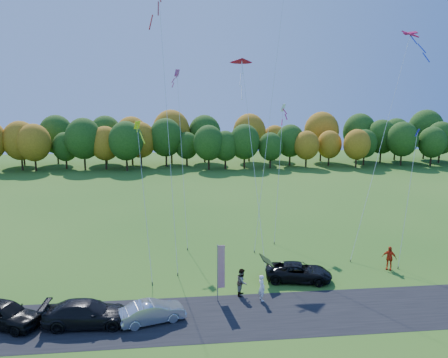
{
  "coord_description": "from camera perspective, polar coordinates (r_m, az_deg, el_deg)",
  "views": [
    {
      "loc": [
        -3.85,
        -29.41,
        13.74
      ],
      "look_at": [
        0.0,
        6.0,
        7.0
      ],
      "focal_mm": 35.0,
      "sensor_mm": 36.0,
      "label": 1
    }
  ],
  "objects": [
    {
      "name": "black_suv",
      "position": [
        34.2,
        9.72,
        -11.88
      ],
      "size": [
        5.33,
        3.3,
        1.38
      ],
      "primitive_type": "imported",
      "rotation": [
        0.0,
        0.0,
        1.35
      ],
      "color": "black",
      "rests_on": "ground"
    },
    {
      "name": "dark_truck_a",
      "position": [
        28.99,
        -17.43,
        -16.39
      ],
      "size": [
        5.37,
        2.36,
        1.54
      ],
      "primitive_type": "imported",
      "rotation": [
        0.0,
        0.0,
        1.53
      ],
      "color": "black",
      "rests_on": "ground"
    },
    {
      "name": "ground",
      "position": [
        32.69,
        1.17,
        -14.14
      ],
      "size": [
        160.0,
        160.0,
        0.0
      ],
      "primitive_type": "plane",
      "color": "#295F19"
    },
    {
      "name": "person_tailgate_b",
      "position": [
        31.42,
        2.37,
        -13.29
      ],
      "size": [
        1.0,
        1.13,
        1.93
      ],
      "primitive_type": "imported",
      "rotation": [
        0.0,
        0.0,
        1.23
      ],
      "color": "gray",
      "rests_on": "ground"
    },
    {
      "name": "kite_parafoil_orange",
      "position": [
        43.75,
        6.69,
        13.81
      ],
      "size": [
        7.88,
        12.7,
        32.78
      ],
      "color": "#4C3F33",
      "rests_on": "ground"
    },
    {
      "name": "tree_line",
      "position": [
        85.61,
        -3.55,
        1.46
      ],
      "size": [
        116.0,
        12.0,
        10.0
      ],
      "primitive_type": null,
      "color": "#1E4711",
      "rests_on": "ground"
    },
    {
      "name": "person_east",
      "position": [
        38.06,
        20.77,
        -9.62
      ],
      "size": [
        1.18,
        1.07,
        1.93
      ],
      "primitive_type": "imported",
      "rotation": [
        0.0,
        0.0,
        -0.66
      ],
      "color": "red",
      "rests_on": "ground"
    },
    {
      "name": "kite_diamond_blue_low",
      "position": [
        38.84,
        22.89,
        -2.42
      ],
      "size": [
        2.79,
        3.19,
        11.4
      ],
      "color": "#4C3F33",
      "rests_on": "ground"
    },
    {
      "name": "kite_diamond_white",
      "position": [
        43.5,
        7.19,
        1.0
      ],
      "size": [
        2.68,
        6.64,
        13.38
      ],
      "color": "#4C3F33",
      "rests_on": "ground"
    },
    {
      "name": "kite_delta_blue",
      "position": [
        37.05,
        -7.51,
        8.93
      ],
      "size": [
        2.95,
        10.07,
        24.75
      ],
      "color": "#4C3F33",
      "rests_on": "ground"
    },
    {
      "name": "silver_sedan",
      "position": [
        28.49,
        -9.36,
        -16.76
      ],
      "size": [
        4.27,
        2.52,
        1.33
      ],
      "primitive_type": "imported",
      "rotation": [
        0.0,
        0.0,
        1.87
      ],
      "color": "#BCBBC0",
      "rests_on": "ground"
    },
    {
      "name": "kite_diamond_pink",
      "position": [
        42.19,
        -5.53,
        3.25
      ],
      "size": [
        1.25,
        8.24,
        16.81
      ],
      "color": "#4C3F33",
      "rests_on": "ground"
    },
    {
      "name": "kite_delta_red",
      "position": [
        38.97,
        3.57,
        4.87
      ],
      "size": [
        2.22,
        11.29,
        18.39
      ],
      "color": "#4C3F33",
      "rests_on": "ground"
    },
    {
      "name": "feather_flag",
      "position": [
        30.04,
        -0.48,
        -11.33
      ],
      "size": [
        0.53,
        0.12,
        4.04
      ],
      "color": "#999999",
      "rests_on": "ground"
    },
    {
      "name": "kite_diamond_yellow",
      "position": [
        35.43,
        -10.4,
        -2.35
      ],
      "size": [
        1.96,
        7.93,
        12.07
      ],
      "color": "#4C3F33",
      "rests_on": "ground"
    },
    {
      "name": "asphalt_strip",
      "position": [
        29.14,
        2.23,
        -17.41
      ],
      "size": [
        90.0,
        6.0,
        0.01
      ],
      "primitive_type": "cube",
      "color": "black",
      "rests_on": "ground"
    },
    {
      "name": "person_tailgate_a",
      "position": [
        30.77,
        4.95,
        -13.96
      ],
      "size": [
        0.58,
        0.75,
        1.83
      ],
      "primitive_type": "imported",
      "rotation": [
        0.0,
        0.0,
        1.81
      ],
      "color": "white",
      "rests_on": "ground"
    },
    {
      "name": "dark_truck_b",
      "position": [
        30.71,
        -26.81,
        -15.42
      ],
      "size": [
        5.1,
        3.6,
        1.61
      ],
      "primitive_type": "imported",
      "rotation": [
        0.0,
        0.0,
        1.17
      ],
      "color": "black",
      "rests_on": "ground"
    },
    {
      "name": "kite_parafoil_rainbow",
      "position": [
        41.85,
        19.99,
        4.84
      ],
      "size": [
        9.78,
        8.27,
        20.26
      ],
      "color": "#4C3F33",
      "rests_on": "ground"
    }
  ]
}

